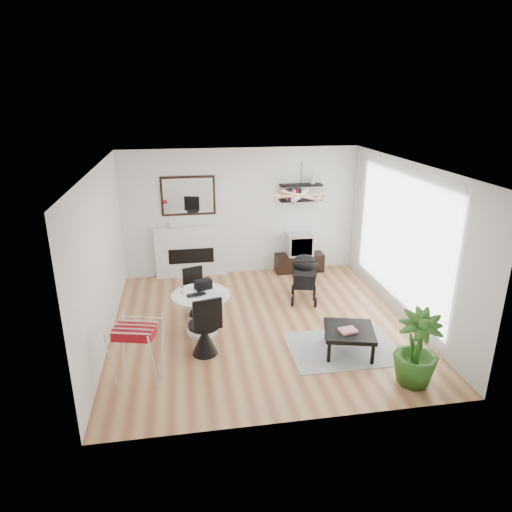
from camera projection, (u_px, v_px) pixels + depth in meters
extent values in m
plane|color=#945939|center=(261.00, 324.00, 7.84)|extent=(5.00, 5.00, 0.00)
plane|color=white|center=(262.00, 166.00, 6.93)|extent=(5.00, 5.00, 0.00)
plane|color=white|center=(241.00, 212.00, 9.71)|extent=(5.00, 0.00, 5.00)
plane|color=white|center=(102.00, 258.00, 7.00)|extent=(0.00, 5.00, 5.00)
plane|color=white|center=(406.00, 242.00, 7.77)|extent=(0.00, 5.00, 5.00)
cube|color=white|center=(395.00, 239.00, 7.94)|extent=(0.04, 3.60, 2.60)
cube|color=white|center=(191.00, 252.00, 9.74)|extent=(1.50, 0.15, 1.10)
cube|color=black|center=(191.00, 256.00, 9.70)|extent=(0.95, 0.06, 0.32)
cube|color=black|center=(188.00, 196.00, 9.39)|extent=(1.12, 0.03, 0.82)
cube|color=white|center=(188.00, 196.00, 9.37)|extent=(1.02, 0.01, 0.72)
cube|color=black|center=(301.00, 200.00, 9.70)|extent=(0.90, 0.25, 0.04)
cube|color=black|center=(301.00, 185.00, 9.59)|extent=(0.90, 0.25, 0.04)
cube|color=black|center=(299.00, 263.00, 10.11)|extent=(1.06, 0.37, 0.40)
cube|color=silver|center=(299.00, 244.00, 9.96)|extent=(0.55, 0.48, 0.48)
cube|color=black|center=(302.00, 247.00, 9.74)|extent=(0.46, 0.01, 0.38)
cylinder|color=white|center=(202.00, 331.00, 7.56)|extent=(0.51, 0.51, 0.05)
cylinder|color=white|center=(202.00, 313.00, 7.45)|extent=(0.13, 0.13, 0.60)
cylinder|color=white|center=(201.00, 295.00, 7.35)|extent=(0.95, 0.95, 0.04)
imported|color=black|center=(197.00, 296.00, 7.25)|extent=(0.35, 0.27, 0.02)
cube|color=black|center=(203.00, 284.00, 7.51)|extent=(0.31, 0.25, 0.16)
cube|color=white|center=(214.00, 296.00, 7.26)|extent=(0.36, 0.30, 0.01)
cylinder|color=white|center=(182.00, 290.00, 7.40)|extent=(0.05, 0.05, 0.09)
cylinder|color=black|center=(197.00, 293.00, 8.04)|extent=(0.40, 0.40, 0.05)
cone|color=black|center=(198.00, 305.00, 8.11)|extent=(0.33, 0.33, 0.39)
cube|color=black|center=(193.00, 278.00, 8.11)|extent=(0.36, 0.16, 0.41)
cylinder|color=black|center=(204.00, 325.00, 6.80)|extent=(0.47, 0.47, 0.05)
cone|color=black|center=(205.00, 340.00, 6.88)|extent=(0.39, 0.39, 0.45)
cube|color=black|center=(208.00, 315.00, 6.52)|extent=(0.43, 0.14, 0.48)
cube|color=maroon|center=(135.00, 331.00, 5.99)|extent=(0.58, 0.42, 0.14)
cube|color=black|center=(304.00, 277.00, 8.60)|extent=(0.53, 0.67, 0.27)
ellipsoid|color=black|center=(305.00, 263.00, 8.69)|extent=(0.47, 0.47, 0.33)
cylinder|color=black|center=(306.00, 261.00, 8.09)|extent=(0.42, 0.14, 0.03)
torus|color=black|center=(293.00, 289.00, 9.00)|extent=(0.10, 0.21, 0.21)
torus|color=black|center=(315.00, 290.00, 8.96)|extent=(0.10, 0.21, 0.21)
torus|color=black|center=(292.00, 301.00, 8.49)|extent=(0.10, 0.21, 0.21)
torus|color=black|center=(315.00, 302.00, 8.45)|extent=(0.10, 0.21, 0.21)
cube|color=#9F9F9F|center=(343.00, 348.00, 7.09)|extent=(1.69, 1.22, 0.01)
cube|color=black|center=(349.00, 331.00, 6.87)|extent=(0.90, 0.90, 0.06)
cube|color=black|center=(329.00, 352.00, 6.67)|extent=(0.04, 0.04, 0.32)
cube|color=black|center=(373.00, 354.00, 6.62)|extent=(0.04, 0.04, 0.32)
cube|color=black|center=(326.00, 331.00, 7.26)|extent=(0.04, 0.04, 0.32)
cube|color=black|center=(367.00, 333.00, 7.21)|extent=(0.04, 0.04, 0.32)
cube|color=#D8364E|center=(348.00, 331.00, 6.79)|extent=(0.29, 0.24, 0.04)
imported|color=#285A19|center=(417.00, 349.00, 6.08)|extent=(0.73, 0.73, 1.06)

